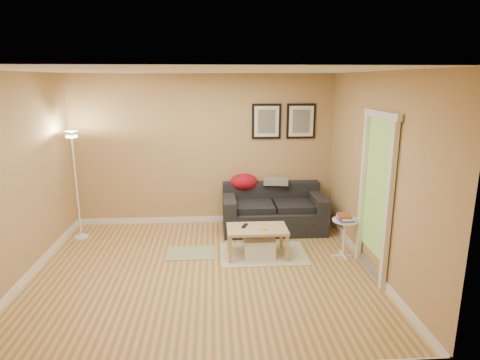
{
  "coord_description": "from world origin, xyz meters",
  "views": [
    {
      "loc": [
        0.16,
        -4.99,
        2.5
      ],
      "look_at": [
        0.55,
        0.85,
        1.05
      ],
      "focal_mm": 30.46,
      "sensor_mm": 36.0,
      "label": 1
    }
  ],
  "objects_px": {
    "sofa": "(274,208)",
    "book_stack": "(345,217)",
    "storage_bin": "(259,247)",
    "coffee_table": "(257,242)",
    "side_table": "(344,238)",
    "floor_lamp": "(77,189)"
  },
  "relations": [
    {
      "from": "sofa",
      "to": "book_stack",
      "type": "xyz_separation_m",
      "value": [
        0.84,
        -1.17,
        0.23
      ]
    },
    {
      "from": "book_stack",
      "to": "sofa",
      "type": "bearing_deg",
      "value": 116.89
    },
    {
      "from": "coffee_table",
      "to": "side_table",
      "type": "bearing_deg",
      "value": -19.71
    },
    {
      "from": "sofa",
      "to": "book_stack",
      "type": "height_order",
      "value": "sofa"
    },
    {
      "from": "storage_bin",
      "to": "side_table",
      "type": "xyz_separation_m",
      "value": [
        1.22,
        -0.07,
        0.14
      ]
    },
    {
      "from": "coffee_table",
      "to": "storage_bin",
      "type": "bearing_deg",
      "value": -67.42
    },
    {
      "from": "coffee_table",
      "to": "side_table",
      "type": "relative_size",
      "value": 1.53
    },
    {
      "from": "sofa",
      "to": "storage_bin",
      "type": "relative_size",
      "value": 3.69
    },
    {
      "from": "sofa",
      "to": "floor_lamp",
      "type": "bearing_deg",
      "value": -176.96
    },
    {
      "from": "sofa",
      "to": "storage_bin",
      "type": "height_order",
      "value": "sofa"
    },
    {
      "from": "coffee_table",
      "to": "floor_lamp",
      "type": "relative_size",
      "value": 0.49
    },
    {
      "from": "storage_bin",
      "to": "side_table",
      "type": "bearing_deg",
      "value": -3.3
    },
    {
      "from": "sofa",
      "to": "floor_lamp",
      "type": "distance_m",
      "value": 3.2
    },
    {
      "from": "coffee_table",
      "to": "side_table",
      "type": "distance_m",
      "value": 1.26
    },
    {
      "from": "floor_lamp",
      "to": "storage_bin",
      "type": "bearing_deg",
      "value": -18.15
    },
    {
      "from": "coffee_table",
      "to": "floor_lamp",
      "type": "xyz_separation_m",
      "value": [
        -2.77,
        0.88,
        0.61
      ]
    },
    {
      "from": "floor_lamp",
      "to": "coffee_table",
      "type": "bearing_deg",
      "value": -17.62
    },
    {
      "from": "storage_bin",
      "to": "book_stack",
      "type": "height_order",
      "value": "book_stack"
    },
    {
      "from": "book_stack",
      "to": "floor_lamp",
      "type": "relative_size",
      "value": 0.15
    },
    {
      "from": "coffee_table",
      "to": "book_stack",
      "type": "xyz_separation_m",
      "value": [
        1.24,
        -0.12,
        0.39
      ]
    },
    {
      "from": "sofa",
      "to": "coffee_table",
      "type": "distance_m",
      "value": 1.13
    },
    {
      "from": "storage_bin",
      "to": "coffee_table",
      "type": "bearing_deg",
      "value": 127.35
    }
  ]
}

